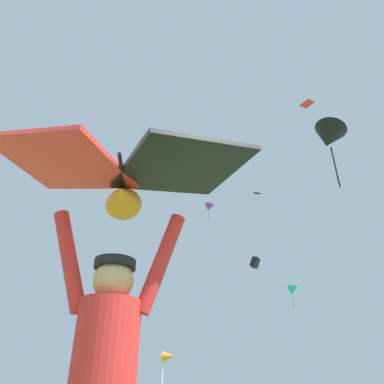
% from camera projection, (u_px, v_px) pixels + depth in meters
% --- Properties ---
extents(held_stunt_kite, '(1.70, 1.09, 0.40)m').
position_uv_depth(held_stunt_kite, '(123.00, 173.00, 2.46)').
color(held_stunt_kite, black).
extents(distant_kite_black_low_right, '(1.10, 0.87, 1.20)m').
position_uv_depth(distant_kite_black_low_right, '(255.00, 262.00, 36.35)').
color(distant_kite_black_low_right, black).
extents(distant_kite_black_overhead_distant, '(0.66, 0.64, 0.27)m').
position_uv_depth(distant_kite_black_overhead_distant, '(257.00, 193.00, 26.94)').
color(distant_kite_black_overhead_distant, black).
extents(distant_kite_orange_mid_left, '(0.75, 0.80, 0.38)m').
position_uv_depth(distant_kite_orange_mid_left, '(210.00, 205.00, 41.02)').
color(distant_kite_orange_mid_left, orange).
extents(distant_kite_black_mid_right, '(1.89, 1.78, 3.15)m').
position_uv_depth(distant_kite_black_mid_right, '(329.00, 137.00, 15.50)').
color(distant_kite_black_mid_right, black).
extents(distant_kite_purple_high_left, '(1.01, 0.90, 1.83)m').
position_uv_depth(distant_kite_purple_high_left, '(208.00, 208.00, 34.09)').
color(distant_kite_purple_high_left, purple).
extents(distant_kite_red_far_center, '(0.66, 0.66, 0.24)m').
position_uv_depth(distant_kite_red_far_center, '(307.00, 103.00, 21.54)').
color(distant_kite_red_far_center, red).
extents(distant_kite_teal_low_left, '(1.12, 1.05, 1.71)m').
position_uv_depth(distant_kite_teal_low_left, '(292.00, 290.00, 28.20)').
color(distant_kite_teal_low_left, '#19B2AD').
extents(marker_flag, '(0.30, 0.24, 2.15)m').
position_uv_depth(marker_flag, '(167.00, 364.00, 8.80)').
color(marker_flag, silver).
rests_on(marker_flag, ground).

